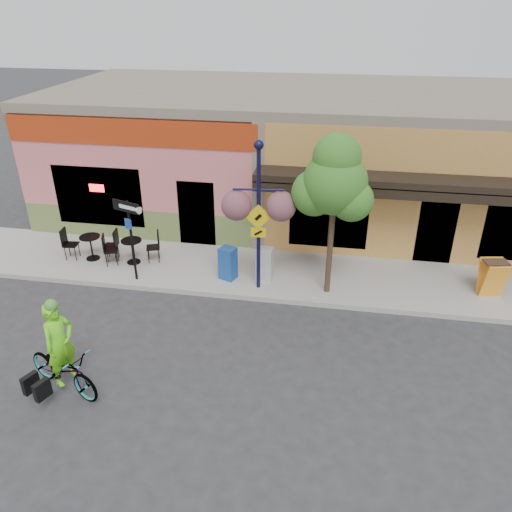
{
  "coord_description": "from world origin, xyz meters",
  "views": [
    {
      "loc": [
        1.38,
        -10.86,
        7.42
      ],
      "look_at": [
        -0.57,
        0.5,
        1.4
      ],
      "focal_mm": 35.0,
      "sensor_mm": 36.0,
      "label": 1
    }
  ],
  "objects_px": {
    "cyclist_rider": "(62,353)",
    "one_way_sign": "(132,241)",
    "newspaper_box_blue": "(228,263)",
    "newspaper_box_grey": "(265,264)",
    "building": "(302,152)",
    "street_tree": "(332,217)",
    "bicycle": "(63,369)",
    "lamp_post": "(259,218)"
  },
  "relations": [
    {
      "from": "lamp_post",
      "to": "one_way_sign",
      "type": "xyz_separation_m",
      "value": [
        -3.55,
        -0.16,
        -0.88
      ]
    },
    {
      "from": "cyclist_rider",
      "to": "one_way_sign",
      "type": "relative_size",
      "value": 0.78
    },
    {
      "from": "newspaper_box_blue",
      "to": "newspaper_box_grey",
      "type": "bearing_deg",
      "value": 28.25
    },
    {
      "from": "street_tree",
      "to": "building",
      "type": "bearing_deg",
      "value": 101.71
    },
    {
      "from": "cyclist_rider",
      "to": "street_tree",
      "type": "relative_size",
      "value": 0.42
    },
    {
      "from": "lamp_post",
      "to": "street_tree",
      "type": "xyz_separation_m",
      "value": [
        1.91,
        0.1,
        0.14
      ]
    },
    {
      "from": "street_tree",
      "to": "lamp_post",
      "type": "bearing_deg",
      "value": -176.87
    },
    {
      "from": "lamp_post",
      "to": "newspaper_box_grey",
      "type": "height_order",
      "value": "lamp_post"
    },
    {
      "from": "building",
      "to": "one_way_sign",
      "type": "distance_m",
      "value": 7.87
    },
    {
      "from": "cyclist_rider",
      "to": "street_tree",
      "type": "distance_m",
      "value": 7.15
    },
    {
      "from": "one_way_sign",
      "to": "bicycle",
      "type": "bearing_deg",
      "value": -67.91
    },
    {
      "from": "building",
      "to": "street_tree",
      "type": "height_order",
      "value": "street_tree"
    },
    {
      "from": "lamp_post",
      "to": "street_tree",
      "type": "distance_m",
      "value": 1.92
    },
    {
      "from": "newspaper_box_grey",
      "to": "lamp_post",
      "type": "bearing_deg",
      "value": -96.89
    },
    {
      "from": "cyclist_rider",
      "to": "newspaper_box_grey",
      "type": "xyz_separation_m",
      "value": [
        3.42,
        5.05,
        -0.31
      ]
    },
    {
      "from": "building",
      "to": "cyclist_rider",
      "type": "height_order",
      "value": "building"
    },
    {
      "from": "building",
      "to": "bicycle",
      "type": "bearing_deg",
      "value": -109.71
    },
    {
      "from": "building",
      "to": "lamp_post",
      "type": "relative_size",
      "value": 4.36
    },
    {
      "from": "lamp_post",
      "to": "newspaper_box_blue",
      "type": "height_order",
      "value": "lamp_post"
    },
    {
      "from": "cyclist_rider",
      "to": "lamp_post",
      "type": "distance_m",
      "value": 5.79
    },
    {
      "from": "cyclist_rider",
      "to": "newspaper_box_grey",
      "type": "height_order",
      "value": "cyclist_rider"
    },
    {
      "from": "cyclist_rider",
      "to": "one_way_sign",
      "type": "distance_m",
      "value": 4.43
    },
    {
      "from": "newspaper_box_blue",
      "to": "newspaper_box_grey",
      "type": "relative_size",
      "value": 1.0
    },
    {
      "from": "newspaper_box_grey",
      "to": "street_tree",
      "type": "distance_m",
      "value": 2.54
    },
    {
      "from": "building",
      "to": "newspaper_box_blue",
      "type": "bearing_deg",
      "value": -104.05
    },
    {
      "from": "building",
      "to": "cyclist_rider",
      "type": "bearing_deg",
      "value": -109.48
    },
    {
      "from": "cyclist_rider",
      "to": "lamp_post",
      "type": "height_order",
      "value": "lamp_post"
    },
    {
      "from": "street_tree",
      "to": "newspaper_box_grey",
      "type": "bearing_deg",
      "value": 168.11
    },
    {
      "from": "one_way_sign",
      "to": "lamp_post",
      "type": "bearing_deg",
      "value": 22.24
    },
    {
      "from": "building",
      "to": "newspaper_box_blue",
      "type": "relative_size",
      "value": 18.87
    },
    {
      "from": "cyclist_rider",
      "to": "bicycle",
      "type": "bearing_deg",
      "value": 111.95
    },
    {
      "from": "newspaper_box_blue",
      "to": "lamp_post",
      "type": "bearing_deg",
      "value": 0.54
    },
    {
      "from": "lamp_post",
      "to": "building",
      "type": "bearing_deg",
      "value": 78.01
    },
    {
      "from": "bicycle",
      "to": "one_way_sign",
      "type": "distance_m",
      "value": 4.49
    },
    {
      "from": "one_way_sign",
      "to": "building",
      "type": "bearing_deg",
      "value": 77.76
    },
    {
      "from": "building",
      "to": "lamp_post",
      "type": "xyz_separation_m",
      "value": [
        -0.59,
        -6.47,
        -0.01
      ]
    },
    {
      "from": "lamp_post",
      "to": "one_way_sign",
      "type": "bearing_deg",
      "value": 175.74
    },
    {
      "from": "street_tree",
      "to": "newspaper_box_blue",
      "type": "bearing_deg",
      "value": 175.19
    },
    {
      "from": "one_way_sign",
      "to": "newspaper_box_grey",
      "type": "bearing_deg",
      "value": 29.69
    },
    {
      "from": "building",
      "to": "cyclist_rider",
      "type": "relative_size",
      "value": 9.71
    },
    {
      "from": "newspaper_box_grey",
      "to": "cyclist_rider",
      "type": "bearing_deg",
      "value": -119.01
    },
    {
      "from": "newspaper_box_grey",
      "to": "street_tree",
      "type": "bearing_deg",
      "value": -6.81
    }
  ]
}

